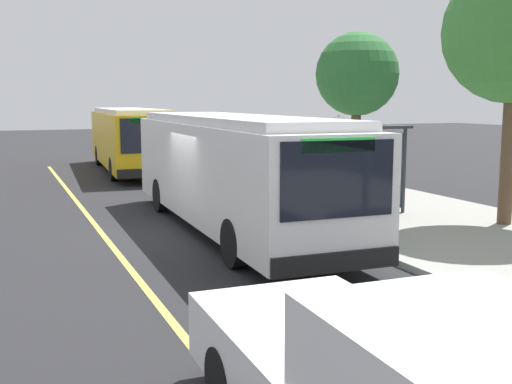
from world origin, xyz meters
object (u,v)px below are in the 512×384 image
Objects in this scene: route_sign_post at (338,155)px; transit_bus_main at (233,168)px; waiting_bench at (364,190)px; transit_bus_second at (130,137)px.

transit_bus_main is at bearing -114.35° from route_sign_post.
route_sign_post is at bearing -44.82° from waiting_bench.
transit_bus_main is 0.98× the size of transit_bus_second.
transit_bus_second is 7.11× the size of waiting_bench.
transit_bus_main is at bearing -0.88° from transit_bus_second.
transit_bus_main and transit_bus_second have the same top height.
transit_bus_second and route_sign_post have the same top height.
transit_bus_main is 14.50m from transit_bus_second.
transit_bus_second is 14.07m from waiting_bench.
transit_bus_second is 4.06× the size of route_sign_post.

